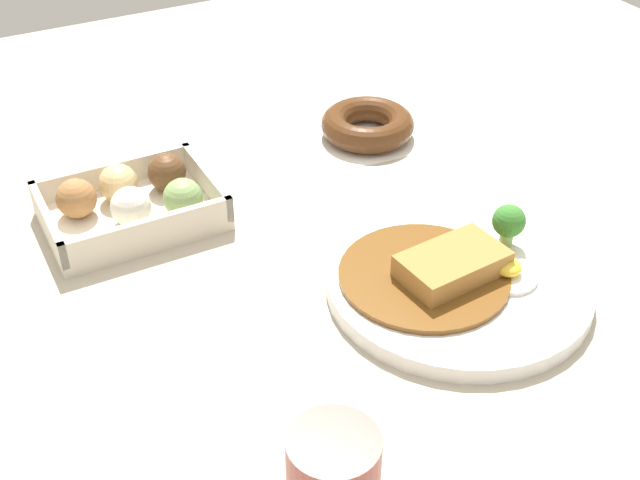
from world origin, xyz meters
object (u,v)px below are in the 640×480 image
object	(u,v)px
curry_plate	(456,278)
chocolate_ring_donut	(368,125)
coffee_mug	(333,476)
donut_box	(134,202)

from	to	relation	value
curry_plate	chocolate_ring_donut	distance (m)	0.32
curry_plate	coffee_mug	world-z (taller)	coffee_mug
chocolate_ring_donut	coffee_mug	xyz separation A→B (m)	(0.32, 0.48, 0.02)
donut_box	chocolate_ring_donut	bearing A→B (deg)	-172.88
donut_box	chocolate_ring_donut	xyz separation A→B (m)	(-0.33, -0.04, -0.01)
curry_plate	coffee_mug	xyz separation A→B (m)	(0.23, 0.17, 0.02)
chocolate_ring_donut	curry_plate	bearing A→B (deg)	75.44
coffee_mug	donut_box	bearing A→B (deg)	-88.52
curry_plate	donut_box	world-z (taller)	curry_plate
donut_box	chocolate_ring_donut	size ratio (longest dim) A/B	1.35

